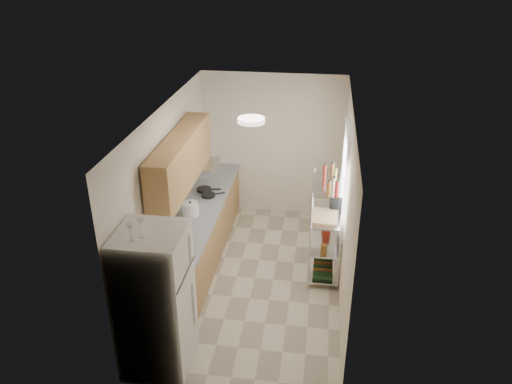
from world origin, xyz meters
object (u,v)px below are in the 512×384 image
frying_pan_large (204,190)px  refrigerator (156,300)px  espresso_machine (336,199)px  rice_cooker (190,209)px  cutting_board (325,216)px

frying_pan_large → refrigerator: bearing=-97.2°
espresso_machine → refrigerator: bearing=-133.6°
rice_cooker → espresso_machine: size_ratio=0.85×
espresso_machine → rice_cooker: bearing=-174.3°
frying_pan_large → rice_cooker: bearing=-99.9°
rice_cooker → cutting_board: (1.97, -0.01, 0.03)m
cutting_board → espresso_machine: bearing=64.4°
frying_pan_large → cutting_board: size_ratio=0.50×
refrigerator → frying_pan_large: 2.83m
cutting_board → espresso_machine: 0.38m
refrigerator → espresso_machine: 3.07m
frying_pan_large → cutting_board: 2.14m
rice_cooker → espresso_machine: bearing=8.4°
rice_cooker → espresso_machine: 2.15m
rice_cooker → espresso_machine: (2.12, 0.31, 0.16)m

